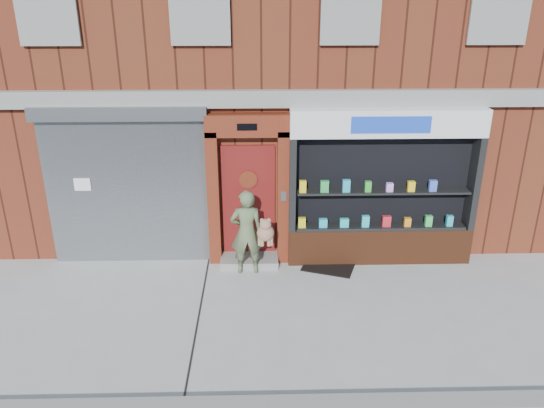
{
  "coord_description": "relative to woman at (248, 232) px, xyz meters",
  "views": [
    {
      "loc": [
        -0.54,
        -7.35,
        4.95
      ],
      "look_at": [
        -0.33,
        1.0,
        1.53
      ],
      "focal_mm": 35.0,
      "sensor_mm": 36.0,
      "label": 1
    }
  ],
  "objects": [
    {
      "name": "ground",
      "position": [
        0.75,
        -1.39,
        -0.83
      ],
      "size": [
        80.0,
        80.0,
        0.0
      ],
      "primitive_type": "plane",
      "color": "#9E9E99",
      "rests_on": "ground"
    },
    {
      "name": "building",
      "position": [
        0.75,
        4.6,
        3.17
      ],
      "size": [
        12.0,
        8.16,
        8.0
      ],
      "color": "#602516",
      "rests_on": "ground"
    },
    {
      "name": "curb",
      "position": [
        0.75,
        -3.54,
        -0.77
      ],
      "size": [
        60.0,
        0.3,
        0.12
      ],
      "primitive_type": "cube",
      "color": "gray",
      "rests_on": "ground"
    },
    {
      "name": "doormat",
      "position": [
        1.52,
        0.16,
        -0.81
      ],
      "size": [
        1.11,
        0.94,
        0.02
      ],
      "primitive_type": "cube",
      "rotation": [
        0.0,
        0.0,
        -0.35
      ],
      "color": "black",
      "rests_on": "ground"
    },
    {
      "name": "shutter_bay",
      "position": [
        -2.25,
        0.54,
        0.89
      ],
      "size": [
        3.1,
        0.3,
        3.04
      ],
      "color": "gray",
      "rests_on": "ground"
    },
    {
      "name": "woman",
      "position": [
        0.0,
        0.0,
        0.0
      ],
      "size": [
        0.81,
        0.55,
        1.63
      ],
      "color": "#556542",
      "rests_on": "ground"
    },
    {
      "name": "red_door_bay",
      "position": [
        0.0,
        0.47,
        0.63
      ],
      "size": [
        1.52,
        0.58,
        2.9
      ],
      "color": "#591D0F",
      "rests_on": "ground"
    },
    {
      "name": "pharmacy_bay",
      "position": [
        2.5,
        0.42,
        0.55
      ],
      "size": [
        3.5,
        0.41,
        3.0
      ],
      "color": "#5E2C16",
      "rests_on": "ground"
    }
  ]
}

